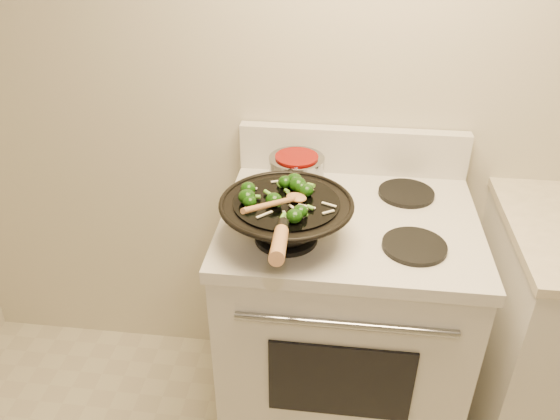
# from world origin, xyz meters

# --- Properties ---
(stove) EXTENTS (0.78, 0.67, 1.08)m
(stove) POSITION_xyz_m (-0.18, 1.17, 0.47)
(stove) COLOR silver
(stove) RESTS_ON ground
(wok) EXTENTS (0.37, 0.62, 0.25)m
(wok) POSITION_xyz_m (-0.36, 1.02, 1.00)
(wok) COLOR black
(wok) RESTS_ON stove
(stirfry) EXTENTS (0.27, 0.26, 0.04)m
(stirfry) POSITION_xyz_m (-0.37, 1.03, 1.06)
(stirfry) COLOR #0F3207
(stirfry) RESTS_ON wok
(wooden_spoon) EXTENTS (0.15, 0.26, 0.10)m
(wooden_spoon) POSITION_xyz_m (-0.36, 0.96, 1.08)
(wooden_spoon) COLOR #A46F41
(wooden_spoon) RESTS_ON wok
(saucepan) EXTENTS (0.18, 0.29, 0.11)m
(saucepan) POSITION_xyz_m (-0.36, 1.32, 0.99)
(saucepan) COLOR gray
(saucepan) RESTS_ON stove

